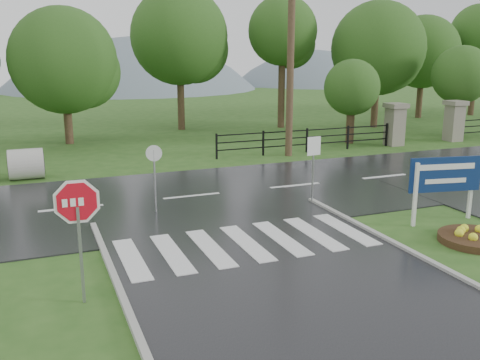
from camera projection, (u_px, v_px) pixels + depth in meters
name	position (u px, v px, depth m)	size (l,w,h in m)	color
ground	(354.00, 338.00, 9.43)	(120.00, 120.00, 0.00)	#2D561C
main_road	(192.00, 197.00, 18.46)	(90.00, 8.00, 0.04)	black
crosswalk	(247.00, 243.00, 13.93)	(6.50, 2.80, 0.02)	silver
pillar_west	(395.00, 123.00, 28.26)	(1.00, 1.00, 2.24)	gray
pillar_east	(454.00, 120.00, 29.69)	(1.00, 1.00, 2.24)	gray
fence_west	(307.00, 138.00, 26.48)	(9.58, 0.08, 1.20)	black
hills	(104.00, 204.00, 73.07)	(102.00, 48.00, 48.00)	slate
treeline	(140.00, 136.00, 31.47)	(83.20, 5.20, 10.00)	#244E18
stop_sign	(78.00, 213.00, 10.33)	(1.21, 0.08, 2.71)	#939399
estate_billboard	(445.00, 178.00, 15.49)	(2.21, 0.47, 1.96)	silver
flower_bed	(476.00, 237.00, 14.10)	(1.93, 1.93, 0.39)	#332111
reg_sign_small	(314.00, 157.00, 17.35)	(0.50, 0.07, 2.24)	#939399
reg_sign_round	(154.00, 170.00, 16.39)	(0.48, 0.17, 2.14)	#939399
utility_pole_east	(291.00, 47.00, 24.55)	(1.77, 0.37, 10.00)	#473523
entrance_tree_left	(352.00, 88.00, 28.54)	(2.99, 2.99, 4.51)	#3D2B1C
entrance_tree_right	(461.00, 75.00, 31.07)	(3.37, 3.37, 5.25)	#3D2B1C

